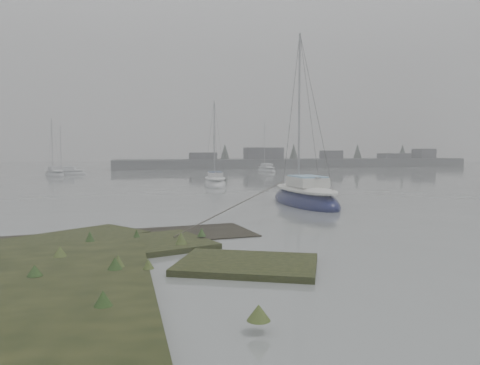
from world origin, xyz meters
name	(u,v)px	position (x,y,z in m)	size (l,w,h in m)	color
ground	(151,183)	(0.00, 30.00, 0.00)	(160.00, 160.00, 0.00)	slate
far_shoreline	(301,162)	(26.84, 61.90, 0.85)	(60.00, 8.00, 4.15)	#4C4F51
sailboat_main	(305,199)	(7.19, 11.98, 0.32)	(2.45, 7.27, 10.23)	#10133E
sailboat_white	(215,183)	(4.97, 26.12, 0.24)	(2.47, 5.60, 7.64)	silver
sailboat_far_a	(55,174)	(-9.93, 44.82, 0.22)	(3.42, 5.23, 7.04)	#A5AAAE
sailboat_far_b	(266,170)	(16.28, 47.73, 0.22)	(2.05, 5.25, 7.25)	silver
sailboat_far_c	(67,173)	(-8.82, 46.63, 0.19)	(4.54, 1.82, 6.26)	silver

